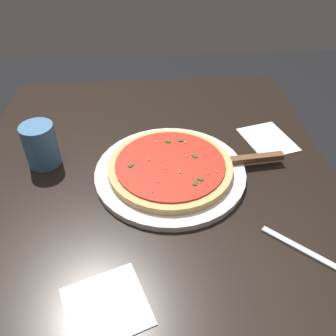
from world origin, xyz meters
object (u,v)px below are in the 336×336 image
object	(u,v)px
pizza	(168,167)
fork	(313,257)
napkin_folded_right	(103,306)
napkin_loose_left	(266,140)
pizza_server	(238,161)
serving_plate	(168,172)
cup_tall_drink	(39,145)

from	to	relation	value
pizza	fork	size ratio (longest dim) A/B	1.88
napkin_folded_right	napkin_loose_left	distance (m)	0.58
pizza_server	napkin_folded_right	distance (m)	0.44
pizza_server	napkin_loose_left	bearing A→B (deg)	-43.46
napkin_loose_left	fork	world-z (taller)	fork
pizza_server	fork	xyz separation A→B (m)	(-0.26, -0.08, -0.02)
serving_plate	fork	world-z (taller)	serving_plate
cup_tall_drink	napkin_folded_right	world-z (taller)	cup_tall_drink
pizza_server	cup_tall_drink	distance (m)	0.46
pizza	cup_tall_drink	world-z (taller)	cup_tall_drink
serving_plate	pizza_server	distance (m)	0.16
serving_plate	napkin_loose_left	bearing A→B (deg)	-65.07
napkin_folded_right	fork	distance (m)	0.38
fork	pizza	bearing A→B (deg)	45.30
pizza	cup_tall_drink	bearing A→B (deg)	78.17
cup_tall_drink	napkin_loose_left	xyz separation A→B (m)	(0.06, -0.56, -0.05)
serving_plate	napkin_folded_right	size ratio (longest dim) A/B	2.71
pizza_server	cup_tall_drink	xyz separation A→B (m)	(0.04, 0.46, 0.03)
pizza	cup_tall_drink	size ratio (longest dim) A/B	2.70
napkin_folded_right	fork	world-z (taller)	fork
napkin_folded_right	napkin_loose_left	xyz separation A→B (m)	(0.44, -0.38, 0.00)
fork	napkin_loose_left	bearing A→B (deg)	-2.46
cup_tall_drink	fork	xyz separation A→B (m)	(-0.31, -0.54, -0.05)
serving_plate	napkin_folded_right	distance (m)	0.34
serving_plate	napkin_loose_left	xyz separation A→B (m)	(0.12, -0.26, -0.01)
serving_plate	napkin_loose_left	size ratio (longest dim) A/B	2.45
pizza	pizza_server	bearing A→B (deg)	-83.97
pizza	cup_tall_drink	xyz separation A→B (m)	(0.06, 0.29, 0.03)
serving_plate	pizza	xyz separation A→B (m)	(0.00, -0.00, 0.02)
pizza_server	napkin_folded_right	bearing A→B (deg)	139.23
pizza_server	napkin_folded_right	world-z (taller)	pizza_server
pizza_server	napkin_folded_right	size ratio (longest dim) A/B	1.77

